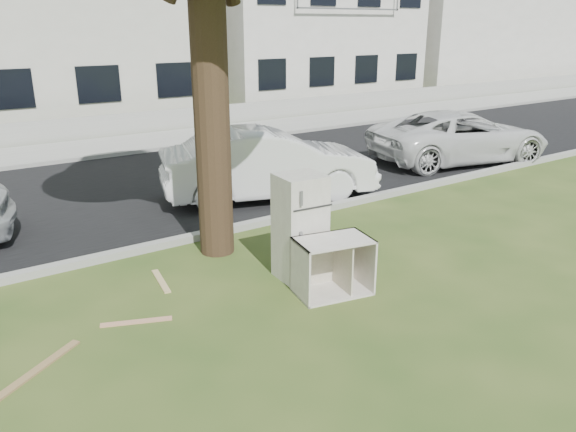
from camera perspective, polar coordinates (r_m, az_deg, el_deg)
ground at (r=7.94m, az=1.52°, el=-7.04°), size 120.00×120.00×0.00m
road at (r=12.97m, az=-14.25°, el=2.78°), size 120.00×7.00×0.01m
kerb_near at (r=9.87m, az=-6.86°, el=-1.87°), size 120.00×0.18×0.12m
kerb_far at (r=16.26m, az=-18.74°, el=5.54°), size 120.00×0.18×0.12m
sidewalk at (r=17.63m, az=-20.09°, el=6.38°), size 120.00×2.80×0.01m
low_wall at (r=19.10m, az=-21.49°, el=8.16°), size 120.00×0.15×0.70m
townhouse_center at (r=23.65m, az=-25.52°, el=17.75°), size 11.22×8.16×7.44m
townhouse_right at (r=28.36m, az=0.40°, el=18.76°), size 10.20×8.16×6.84m
filler_right at (r=38.45m, az=18.19°, el=17.57°), size 16.00×9.00×6.40m
fridge at (r=7.92m, az=1.23°, el=-1.13°), size 0.67×0.63×1.53m
cabinet at (r=7.60m, az=4.57°, el=-5.11°), size 1.10×0.80×0.78m
plank_a at (r=6.69m, az=-24.16°, el=-14.09°), size 1.06×0.77×0.02m
plank_b at (r=7.26m, az=-15.14°, el=-10.33°), size 0.83×0.40×0.02m
plank_c at (r=8.24m, az=-12.77°, el=-6.46°), size 0.22×0.81×0.02m
car_center at (r=11.71m, az=-1.93°, el=5.30°), size 4.68×2.79×1.46m
car_right at (r=15.65m, az=17.06°, el=7.74°), size 5.21×3.26×1.34m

